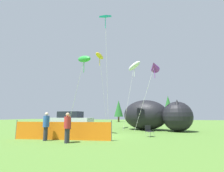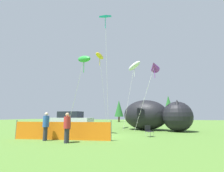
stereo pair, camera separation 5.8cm
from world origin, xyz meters
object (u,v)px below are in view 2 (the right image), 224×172
Objects in this scene: kite_purple_delta at (154,66)px; kite_teal_diamond at (105,19)px; parked_car at (72,121)px; spectator_in_grey_shirt at (68,127)px; kite_yellow_hero at (100,56)px; folding_chair at (149,130)px; inflatable_cat at (154,116)px; spectator_in_yellow_shirt at (67,126)px; kite_white_ghost at (134,66)px; kite_green_fish at (84,59)px; spectator_in_red_shirt at (46,125)px.

kite_purple_delta is 7.04m from kite_teal_diamond.
kite_purple_delta is at bearing 6.97° from parked_car.
kite_yellow_hero reaches higher than spectator_in_grey_shirt.
folding_chair is 0.09× the size of kite_yellow_hero.
kite_purple_delta is (0.39, 3.84, 6.23)m from folding_chair.
kite_yellow_hero reaches higher than inflatable_cat.
parked_car reaches higher than spectator_in_yellow_shirt.
kite_yellow_hero is at bearing 102.25° from spectator_in_yellow_shirt.
parked_car is at bearing 118.98° from spectator_in_grey_shirt.
kite_yellow_hero is 1.23× the size of kite_white_ghost.
kite_green_fish is (1.00, -6.44, -2.56)m from kite_yellow_hero.
folding_chair is at bearing -43.20° from kite_yellow_hero.
spectator_in_red_shirt is 12.81m from kite_white_ghost.
folding_chair is at bearing -18.55° from kite_teal_diamond.
spectator_in_red_shirt is (-6.24, -4.34, 0.51)m from folding_chair.
kite_teal_diamond reaches higher than kite_green_fish.
folding_chair is at bearing -69.00° from inflatable_cat.
parked_car is at bearing -115.91° from kite_yellow_hero.
kite_white_ghost is (-2.10, 5.90, 7.01)m from folding_chair.
parked_car is 10.63m from kite_purple_delta.
kite_green_fish is at bearing 106.42° from spectator_in_grey_shirt.
folding_chair is 7.33m from kite_purple_delta.
kite_teal_diamond is at bearing -62.53° from kite_yellow_hero.
parked_car is at bearing 133.93° from kite_green_fish.
parked_car is 0.60× the size of kite_purple_delta.
folding_chair is 6.51m from spectator_in_yellow_shirt.
kite_yellow_hero is at bearing 102.00° from spectator_in_grey_shirt.
folding_chair is 6.39m from spectator_in_grey_shirt.
kite_teal_diamond is at bearing 43.39° from kite_green_fish.
parked_car is at bearing -173.16° from kite_purple_delta.
spectator_in_red_shirt reaches higher than folding_chair.
inflatable_cat reaches higher than parked_car.
kite_white_ghost reaches higher than kite_green_fish.
kite_green_fish reaches higher than folding_chair.
kite_yellow_hero reaches higher than kite_white_ghost.
kite_teal_diamond is at bearing -114.98° from kite_white_ghost.
spectator_in_red_shirt is at bearing -96.43° from folding_chair.
kite_purple_delta is (6.63, 8.18, 5.72)m from spectator_in_red_shirt.
spectator_in_yellow_shirt is 0.24× the size of kite_green_fish.
kite_yellow_hero is (-7.16, 2.52, 2.67)m from kite_purple_delta.
kite_yellow_hero reaches higher than parked_car.
kite_teal_diamond is 6.36m from kite_white_ghost.
kite_purple_delta is at bearing 27.89° from kite_teal_diamond.
spectator_in_grey_shirt is 12.59m from kite_white_ghost.
parked_car is at bearing 162.52° from kite_teal_diamond.
kite_teal_diamond is (-4.59, -2.43, 4.76)m from kite_purple_delta.
parked_car is 7.04m from kite_green_fish.
folding_chair is 0.12× the size of kite_purple_delta.
kite_teal_diamond is 1.65× the size of kite_green_fish.
spectator_in_red_shirt is at bearing 172.63° from spectator_in_grey_shirt.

